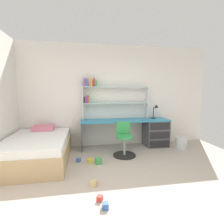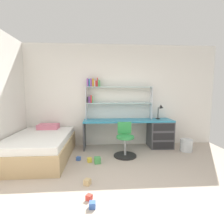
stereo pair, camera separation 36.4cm
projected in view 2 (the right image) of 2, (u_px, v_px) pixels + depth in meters
name	position (u px, v px, depth m)	size (l,w,h in m)	color
ground_plane	(127.00, 204.00, 2.24)	(5.66, 6.09, 0.02)	#B2A393
room_shell	(54.00, 98.00, 3.23)	(5.66, 6.09, 2.72)	white
desk	(152.00, 132.00, 4.49)	(2.32, 0.54, 0.74)	teal
bookshelf_hutch	(110.00, 94.00, 4.45)	(1.76, 0.22, 1.08)	silver
desk_lamp	(161.00, 110.00, 4.49)	(0.20, 0.17, 0.38)	black
swivel_chair	(125.00, 143.00, 3.88)	(0.52, 0.52, 0.77)	black
bed_platform	(40.00, 147.00, 3.72)	(1.26, 1.80, 0.65)	tan
waste_bin	(186.00, 145.00, 4.21)	(0.29, 0.29, 0.30)	silver
toy_block_green_0	(97.00, 160.00, 3.50)	(0.13, 0.13, 0.13)	#479E51
toy_block_yellow_1	(89.00, 160.00, 3.56)	(0.09, 0.09, 0.09)	gold
toy_block_red_2	(89.00, 197.00, 2.31)	(0.07, 0.07, 0.07)	red
toy_block_natural_3	(87.00, 182.00, 2.68)	(0.09, 0.09, 0.09)	tan
toy_block_blue_4	(78.00, 159.00, 3.64)	(0.08, 0.08, 0.08)	#3860B7
toy_block_blue_5	(92.00, 205.00, 2.15)	(0.08, 0.08, 0.08)	#3860B7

